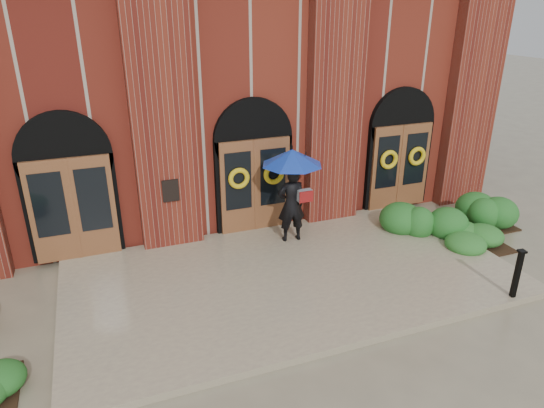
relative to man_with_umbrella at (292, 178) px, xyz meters
name	(u,v)px	position (x,y,z in m)	size (l,w,h in m)	color
ground	(295,282)	(-0.64, -1.76, -1.85)	(90.00, 90.00, 0.00)	gray
landing	(292,276)	(-0.64, -1.61, -1.78)	(10.00, 5.30, 0.15)	tan
church_building	(199,74)	(-0.64, 7.03, 1.65)	(16.20, 12.53, 7.00)	maroon
man_with_umbrella	(292,178)	(0.00, 0.00, 0.00)	(1.64, 1.64, 2.43)	black
metal_post	(517,273)	(3.32, -4.11, -1.13)	(0.17, 0.17, 1.09)	black
hedge_wall_right	(454,216)	(4.56, -0.79, -1.44)	(3.20, 1.28, 0.82)	#225E21
hedge_front_right	(476,237)	(4.46, -1.78, -1.61)	(1.39, 1.19, 0.49)	#286625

